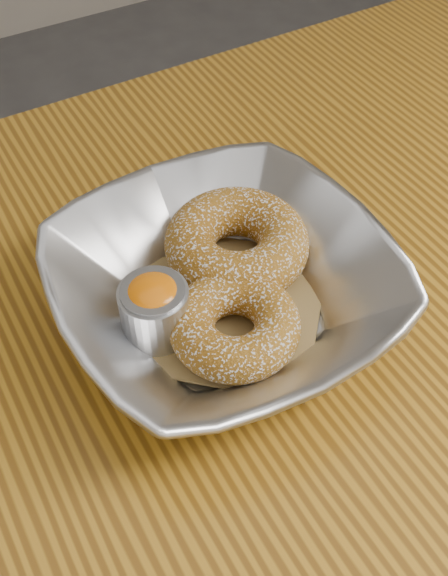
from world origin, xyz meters
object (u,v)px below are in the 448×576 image
ramekin (155,308)px  donut_front (235,325)px  table (277,431)px  donut_back (237,243)px  serving_bowl (224,288)px

ramekin → donut_front: bearing=-38.9°
table → donut_back: donut_back is taller
serving_bowl → donut_back: serving_bowl is taller
donut_front → serving_bowl: bearing=73.3°
table → ramekin: 0.17m
donut_front → donut_back: bearing=58.3°
table → donut_front: size_ratio=12.62×
table → ramekin: bearing=135.8°
donut_front → ramekin: (-0.05, 0.04, 0.01)m
table → donut_back: (0.02, 0.10, 0.13)m
ramekin → donut_back: bearing=19.7°
table → serving_bowl: (-0.01, 0.06, 0.13)m
donut_front → ramekin: 0.06m
table → serving_bowl: 0.14m
table → ramekin: ramekin is taller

